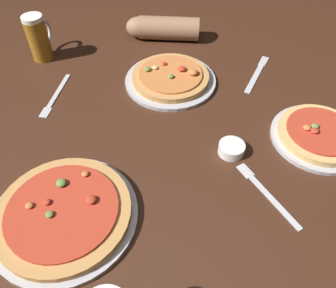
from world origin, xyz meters
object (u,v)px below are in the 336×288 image
Objects in this scene: fork_left at (266,193)px; diner_arm at (161,28)px; pizza_plate_side at (171,78)px; fork_spare at (55,95)px; knife_right at (257,73)px; pizza_plate_far at (319,135)px; beer_mug_amber at (39,38)px; ramekin_sauce at (231,149)px; pizza_plate_near at (64,214)px.

fork_left is 0.69× the size of diner_arm.
pizza_plate_side reaches higher than fork_spare.
diner_arm is at bearing 114.31° from fork_left.
pizza_plate_far is at bearing -65.41° from knife_right.
beer_mug_amber reaches higher than ramekin_sauce.
diner_arm is at bearing 149.05° from knife_right.
pizza_plate_near is at bearing -100.86° from diner_arm.
fork_spare is (-0.78, 0.13, -0.01)m from pizza_plate_far.
pizza_plate_near is 0.69m from beer_mug_amber.
fork_left is at bearing -93.54° from knife_right.
pizza_plate_near is 0.70m from pizza_plate_far.
diner_arm is (-0.35, 0.21, 0.04)m from knife_right.
fork_spare is at bearing -64.00° from beer_mug_amber.
pizza_plate_far is at bearing 49.59° from fork_left.
beer_mug_amber is (-0.89, 0.34, 0.06)m from pizza_plate_far.
pizza_plate_far is at bearing -21.19° from beer_mug_amber.
knife_right is (-0.14, 0.30, -0.01)m from pizza_plate_far.
fork_spare is (-0.65, -0.17, 0.00)m from knife_right.
pizza_plate_far is 0.48m from pizza_plate_side.
diner_arm is at bearing 101.35° from pizza_plate_side.
pizza_plate_side is 0.30m from knife_right.
pizza_plate_near reaches higher than knife_right.
pizza_plate_side is 1.39× the size of fork_spare.
ramekin_sauce is 0.37× the size of fork_left.
pizza_plate_side is at bearing 151.70° from pizza_plate_far.
beer_mug_amber is 0.72× the size of knife_right.
fork_left is (0.08, -0.13, -0.01)m from ramekin_sauce.
pizza_plate_far is at bearing 24.83° from pizza_plate_near.
pizza_plate_near reaches higher than fork_spare.
pizza_plate_near is 0.45m from ramekin_sauce.
pizza_plate_near is at bearing -68.21° from beer_mug_amber.
pizza_plate_side is 0.28m from diner_arm.
knife_right is at bearing -30.95° from diner_arm.
fork_spare is at bearing 159.87° from ramekin_sauce.
ramekin_sauce is (0.39, 0.23, -0.00)m from pizza_plate_near.
ramekin_sauce is 0.33× the size of fork_spare.
fork_left is (0.26, -0.42, -0.01)m from pizza_plate_side.
pizza_plate_far is at bearing -9.46° from fork_spare.
ramekin_sauce is 0.62m from diner_arm.
pizza_plate_near is 4.78× the size of ramekin_sauce.
pizza_plate_near is 1.29× the size of pizza_plate_far.
pizza_plate_side is 1.08× the size of diner_arm.
pizza_plate_near is 0.48m from fork_left.
pizza_plate_near is 2.13× the size of beer_mug_amber.
knife_right is at bearing 86.46° from fork_left.
fork_left is at bearing -58.41° from ramekin_sauce.
pizza_plate_near is at bearing -130.22° from knife_right.
pizza_plate_side is 4.25× the size of ramekin_sauce.
knife_right is at bearing 49.78° from pizza_plate_near.
pizza_plate_far is 1.22× the size of fork_spare.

